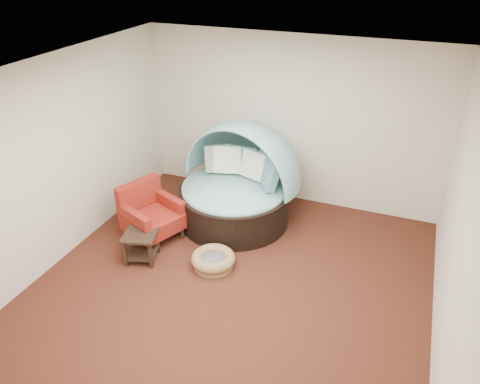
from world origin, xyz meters
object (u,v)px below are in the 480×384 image
(pet_basket, at_px, (213,260))
(side_table, at_px, (141,243))
(red_armchair, at_px, (150,214))
(canopy_daybed, at_px, (238,177))

(pet_basket, distance_m, side_table, 1.05)
(red_armchair, bearing_deg, pet_basket, 6.41)
(red_armchair, relative_size, side_table, 1.75)
(canopy_daybed, distance_m, side_table, 1.82)
(canopy_daybed, distance_m, pet_basket, 1.47)
(canopy_daybed, distance_m, red_armchair, 1.46)
(canopy_daybed, xyz_separation_m, side_table, (-0.86, -1.53, -0.46))
(pet_basket, height_order, red_armchair, red_armchair)
(canopy_daybed, height_order, red_armchair, canopy_daybed)
(pet_basket, distance_m, red_armchair, 1.26)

